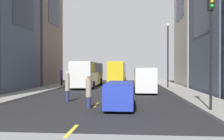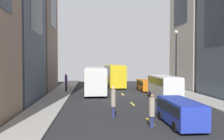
# 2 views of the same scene
# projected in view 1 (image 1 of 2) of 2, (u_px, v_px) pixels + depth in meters

# --- Properties ---
(ground_plane) EXTENTS (42.80, 42.80, 0.00)m
(ground_plane) POSITION_uv_depth(u_px,v_px,m) (112.00, 88.00, 30.64)
(ground_plane) COLOR black
(sidewalk_west) EXTENTS (2.85, 44.00, 0.15)m
(sidewalk_west) POSITION_uv_depth(u_px,v_px,m) (51.00, 87.00, 31.26)
(sidewalk_west) COLOR gray
(sidewalk_west) RESTS_ON ground
(sidewalk_east) EXTENTS (2.85, 44.00, 0.15)m
(sidewalk_east) POSITION_uv_depth(u_px,v_px,m) (176.00, 88.00, 30.01)
(sidewalk_east) COLOR gray
(sidewalk_east) RESTS_ON ground
(lane_stripe_0) EXTENTS (0.16, 2.00, 0.01)m
(lane_stripe_0) POSITION_uv_depth(u_px,v_px,m) (72.00, 131.00, 9.70)
(lane_stripe_0) COLOR yellow
(lane_stripe_0) RESTS_ON ground
(lane_stripe_1) EXTENTS (0.16, 2.00, 0.01)m
(lane_stripe_1) POSITION_uv_depth(u_px,v_px,m) (96.00, 105.00, 16.68)
(lane_stripe_1) COLOR yellow
(lane_stripe_1) RESTS_ON ground
(lane_stripe_2) EXTENTS (0.16, 2.00, 0.01)m
(lane_stripe_2) POSITION_uv_depth(u_px,v_px,m) (107.00, 94.00, 23.66)
(lane_stripe_2) COLOR yellow
(lane_stripe_2) RESTS_ON ground
(lane_stripe_3) EXTENTS (0.16, 2.00, 0.01)m
(lane_stripe_3) POSITION_uv_depth(u_px,v_px,m) (112.00, 88.00, 30.64)
(lane_stripe_3) COLOR yellow
(lane_stripe_3) RESTS_ON ground
(lane_stripe_4) EXTENTS (0.16, 2.00, 0.01)m
(lane_stripe_4) POSITION_uv_depth(u_px,v_px,m) (116.00, 85.00, 37.62)
(lane_stripe_4) COLOR yellow
(lane_stripe_4) RESTS_ON ground
(lane_stripe_5) EXTENTS (0.16, 2.00, 0.01)m
(lane_stripe_5) POSITION_uv_depth(u_px,v_px,m) (118.00, 82.00, 44.59)
(lane_stripe_5) COLOR yellow
(lane_stripe_5) RESTS_ON ground
(lane_stripe_6) EXTENTS (0.16, 2.00, 0.01)m
(lane_stripe_6) POSITION_uv_depth(u_px,v_px,m) (120.00, 80.00, 51.57)
(lane_stripe_6) COLOR yellow
(lane_stripe_6) RESTS_ON ground
(city_bus_white) EXTENTS (2.80, 11.93, 3.35)m
(city_bus_white) POSITION_uv_depth(u_px,v_px,m) (88.00, 72.00, 33.39)
(city_bus_white) COLOR silver
(city_bus_white) RESTS_ON ground
(streetcar_yellow) EXTENTS (2.70, 14.96, 3.59)m
(streetcar_yellow) POSITION_uv_depth(u_px,v_px,m) (118.00, 71.00, 43.05)
(streetcar_yellow) COLOR yellow
(streetcar_yellow) RESTS_ON ground
(delivery_van_white) EXTENTS (2.25, 6.14, 2.58)m
(delivery_van_white) POSITION_uv_depth(u_px,v_px,m) (145.00, 78.00, 25.46)
(delivery_van_white) COLOR white
(delivery_van_white) RESTS_ON ground
(car_blue_0) EXTENTS (1.88, 4.74, 1.62)m
(car_blue_0) POSITION_uv_depth(u_px,v_px,m) (120.00, 93.00, 15.46)
(car_blue_0) COLOR #2338AD
(car_blue_0) RESTS_ON ground
(car_orange_1) EXTENTS (1.94, 4.57, 1.57)m
(car_orange_1) POSITION_uv_depth(u_px,v_px,m) (141.00, 80.00, 33.87)
(car_orange_1) COLOR orange
(car_orange_1) RESTS_ON ground
(pedestrian_crossing_mid) EXTENTS (0.35, 0.35, 2.28)m
(pedestrian_crossing_mid) POSITION_uv_depth(u_px,v_px,m) (67.00, 86.00, 18.17)
(pedestrian_crossing_mid) COLOR navy
(pedestrian_crossing_mid) RESTS_ON ground
(pedestrian_waiting_curb) EXTENTS (0.37, 0.37, 2.07)m
(pedestrian_waiting_curb) POSITION_uv_depth(u_px,v_px,m) (89.00, 91.00, 15.19)
(pedestrian_waiting_curb) COLOR navy
(pedestrian_waiting_curb) RESTS_ON ground
(pedestrian_walking_far) EXTENTS (0.35, 0.35, 2.37)m
(pedestrian_walking_far) POSITION_uv_depth(u_px,v_px,m) (62.00, 76.00, 34.02)
(pedestrian_walking_far) COLOR black
(pedestrian_walking_far) RESTS_ON ground
(traffic_light_near_corner) EXTENTS (0.32, 0.44, 6.60)m
(traffic_light_near_corner) POSITION_uv_depth(u_px,v_px,m) (211.00, 31.00, 13.76)
(traffic_light_near_corner) COLOR black
(traffic_light_near_corner) RESTS_ON ground
(streetlamp_near) EXTENTS (0.44, 0.44, 8.06)m
(streetlamp_near) POSITION_uv_depth(u_px,v_px,m) (168.00, 49.00, 30.42)
(streetlamp_near) COLOR black
(streetlamp_near) RESTS_ON ground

